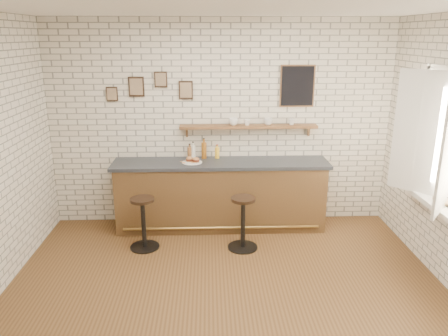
{
  "coord_description": "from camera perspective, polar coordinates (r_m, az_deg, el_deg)",
  "views": [
    {
      "loc": [
        -0.18,
        -4.31,
        2.75
      ],
      "look_at": [
        0.01,
        0.9,
        1.16
      ],
      "focal_mm": 35.0,
      "sensor_mm": 36.0,
      "label": 1
    }
  ],
  "objects": [
    {
      "name": "bar_counter",
      "position": [
        6.42,
        -0.43,
        -3.49
      ],
      "size": [
        3.1,
        0.65,
        1.01
      ],
      "color": "brown",
      "rests_on": "ground"
    },
    {
      "name": "book_upper",
      "position": [
        5.51,
        25.82,
        -3.77
      ],
      "size": [
        0.22,
        0.26,
        0.02
      ],
      "primitive_type": "imported",
      "rotation": [
        0.0,
        0.0,
        -0.26
      ],
      "color": "tan",
      "rests_on": "book_lower"
    },
    {
      "name": "bitters_bottle_white",
      "position": [
        6.42,
        -4.04,
        2.13
      ],
      "size": [
        0.06,
        0.06,
        0.25
      ],
      "color": "white",
      "rests_on": "bar_counter"
    },
    {
      "name": "ground",
      "position": [
        5.12,
        0.29,
        -15.53
      ],
      "size": [
        5.0,
        5.0,
        0.0
      ],
      "primitive_type": "plane",
      "color": "brown",
      "rests_on": "ground"
    },
    {
      "name": "back_wall_decor",
      "position": [
        6.35,
        1.66,
        10.58
      ],
      "size": [
        2.96,
        0.02,
        0.56
      ],
      "color": "black",
      "rests_on": "ground"
    },
    {
      "name": "casement_window",
      "position": [
        5.38,
        26.19,
        3.4
      ],
      "size": [
        0.4,
        1.3,
        1.56
      ],
      "color": "white",
      "rests_on": "ground"
    },
    {
      "name": "shelf_cup_a",
      "position": [
        6.34,
        1.25,
        6.07
      ],
      "size": [
        0.17,
        0.17,
        0.11
      ],
      "primitive_type": "imported",
      "rotation": [
        0.0,
        0.0,
        0.34
      ],
      "color": "white",
      "rests_on": "wall_shelf"
    },
    {
      "name": "window_sill",
      "position": [
        5.6,
        25.59,
        -4.07
      ],
      "size": [
        0.2,
        1.35,
        0.06
      ],
      "color": "white",
      "rests_on": "ground"
    },
    {
      "name": "bitters_bottle_amber",
      "position": [
        6.41,
        -2.63,
        2.34
      ],
      "size": [
        0.07,
        0.07,
        0.3
      ],
      "color": "#925517",
      "rests_on": "bar_counter"
    },
    {
      "name": "shelf_cup_d",
      "position": [
        6.44,
        8.83,
        5.97
      ],
      "size": [
        0.1,
        0.1,
        0.09
      ],
      "primitive_type": "imported",
      "rotation": [
        0.0,
        0.0,
        0.13
      ],
      "color": "white",
      "rests_on": "wall_shelf"
    },
    {
      "name": "sandwich_plate",
      "position": [
        6.23,
        -4.18,
        0.76
      ],
      "size": [
        0.28,
        0.28,
        0.01
      ],
      "primitive_type": "cylinder",
      "color": "white",
      "rests_on": "bar_counter"
    },
    {
      "name": "ciabatta_sandwich",
      "position": [
        6.22,
        -4.11,
        1.11
      ],
      "size": [
        0.2,
        0.14,
        0.07
      ],
      "color": "#BA7F4C",
      "rests_on": "sandwich_plate"
    },
    {
      "name": "condiment_bottle_yellow",
      "position": [
        6.42,
        -0.9,
        2.04
      ],
      "size": [
        0.06,
        0.06,
        0.21
      ],
      "color": "yellow",
      "rests_on": "bar_counter"
    },
    {
      "name": "bitters_bottle_brown",
      "position": [
        6.43,
        -4.5,
        2.03
      ],
      "size": [
        0.07,
        0.07,
        0.22
      ],
      "color": "brown",
      "rests_on": "bar_counter"
    },
    {
      "name": "bar_stool_left",
      "position": [
        5.93,
        -10.48,
        -6.89
      ],
      "size": [
        0.39,
        0.39,
        0.71
      ],
      "color": "black",
      "rests_on": "ground"
    },
    {
      "name": "shelf_cup_b",
      "position": [
        6.36,
        3.04,
        5.99
      ],
      "size": [
        0.11,
        0.11,
        0.09
      ],
      "primitive_type": "imported",
      "rotation": [
        0.0,
        0.0,
        1.34
      ],
      "color": "white",
      "rests_on": "wall_shelf"
    },
    {
      "name": "bar_stool_right",
      "position": [
        5.83,
        2.5,
        -6.97
      ],
      "size": [
        0.4,
        0.4,
        0.72
      ],
      "color": "black",
      "rests_on": "ground"
    },
    {
      "name": "potato_chips",
      "position": [
        6.23,
        -4.36,
        0.81
      ],
      "size": [
        0.26,
        0.17,
        0.0
      ],
      "color": "#E79F51",
      "rests_on": "sandwich_plate"
    },
    {
      "name": "wall_shelf",
      "position": [
        6.37,
        3.23,
        5.42
      ],
      "size": [
        2.0,
        0.18,
        0.18
      ],
      "color": "brown",
      "rests_on": "ground"
    },
    {
      "name": "book_lower",
      "position": [
        5.52,
        25.79,
        -3.95
      ],
      "size": [
        0.21,
        0.25,
        0.02
      ],
      "primitive_type": "imported",
      "rotation": [
        0.0,
        0.0,
        -0.23
      ],
      "color": "tan",
      "rests_on": "window_sill"
    },
    {
      "name": "shelf_cup_c",
      "position": [
        6.39,
        5.78,
        6.04
      ],
      "size": [
        0.17,
        0.17,
        0.1
      ],
      "primitive_type": "imported",
      "rotation": [
        0.0,
        0.0,
        1.09
      ],
      "color": "white",
      "rests_on": "wall_shelf"
    }
  ]
}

